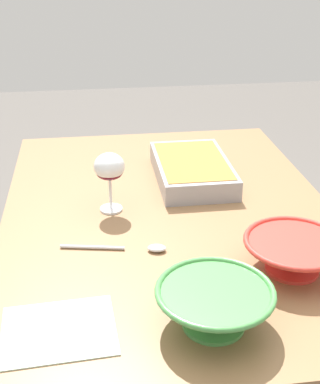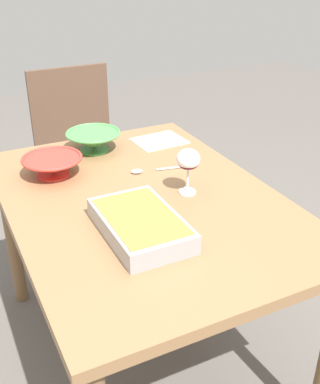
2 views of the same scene
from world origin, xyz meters
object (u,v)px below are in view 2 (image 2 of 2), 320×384
object	(u,v)px
wine_glass	(188,161)
mixing_bowl	(93,140)
dining_table	(143,218)
casserole_dish	(140,224)
chair	(80,151)
napkin	(159,141)
small_bowl	(53,165)
serving_spoon	(150,170)

from	to	relation	value
wine_glass	mixing_bowl	xyz separation A→B (m)	(0.50, 0.17, -0.07)
dining_table	casserole_dish	size ratio (longest dim) A/B	3.60
chair	mixing_bowl	size ratio (longest dim) A/B	4.11
wine_glass	napkin	world-z (taller)	wine_glass
wine_glass	mixing_bowl	bearing A→B (deg)	18.60
napkin	mixing_bowl	bearing A→B (deg)	85.50
wine_glass	small_bowl	world-z (taller)	wine_glass
small_bowl	serving_spoon	world-z (taller)	small_bowl
napkin	chair	bearing A→B (deg)	19.69
dining_table	chair	bearing A→B (deg)	-4.64
mixing_bowl	napkin	xyz separation A→B (m)	(-0.02, -0.29, -0.05)
chair	mixing_bowl	world-z (taller)	chair
casserole_dish	small_bowl	world-z (taller)	small_bowl
dining_table	serving_spoon	size ratio (longest dim) A/B	4.98
mixing_bowl	chair	bearing A→B (deg)	-9.89
mixing_bowl	napkin	size ratio (longest dim) A/B	1.06
chair	small_bowl	xyz separation A→B (m)	(-0.69, 0.31, 0.27)
small_bowl	casserole_dish	bearing A→B (deg)	-165.84
casserole_dish	small_bowl	bearing A→B (deg)	14.16
napkin	wine_glass	bearing A→B (deg)	165.30
casserole_dish	napkin	world-z (taller)	casserole_dish
casserole_dish	mixing_bowl	xyz separation A→B (m)	(0.67, -0.09, 0.01)
dining_table	casserole_dish	xyz separation A→B (m)	(-0.20, 0.10, 0.12)
dining_table	serving_spoon	world-z (taller)	serving_spoon
small_bowl	napkin	world-z (taller)	small_bowl
dining_table	small_bowl	world-z (taller)	small_bowl
dining_table	mixing_bowl	size ratio (longest dim) A/B	5.53
casserole_dish	mixing_bowl	distance (m)	0.67
casserole_dish	mixing_bowl	world-z (taller)	mixing_bowl
mixing_bowl	casserole_dish	bearing A→B (deg)	172.57
dining_table	chair	xyz separation A→B (m)	(1.00, -0.08, -0.14)
mixing_bowl	small_bowl	distance (m)	0.27
mixing_bowl	small_bowl	xyz separation A→B (m)	(-0.16, 0.21, -0.00)
chair	small_bowl	distance (m)	0.80
wine_glass	serving_spoon	world-z (taller)	wine_glass
small_bowl	serving_spoon	size ratio (longest dim) A/B	0.89
napkin	casserole_dish	bearing A→B (deg)	149.46
chair	napkin	world-z (taller)	chair
small_bowl	serving_spoon	xyz separation A→B (m)	(-0.13, -0.34, -0.04)
chair	mixing_bowl	distance (m)	0.61
wine_glass	casserole_dish	size ratio (longest dim) A/B	0.47
small_bowl	wine_glass	bearing A→B (deg)	-131.60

